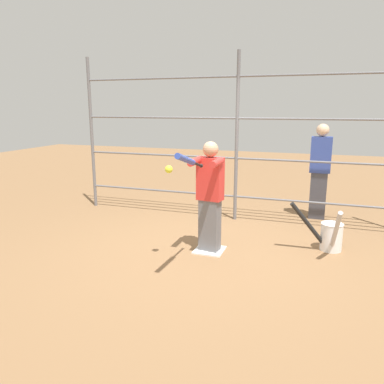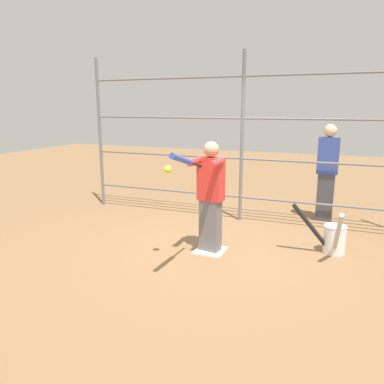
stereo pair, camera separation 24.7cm
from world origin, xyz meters
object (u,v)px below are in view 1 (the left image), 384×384
Objects in this scene: softball_in_flight at (169,169)px; bystander_behind_fence at (320,170)px; batter at (210,194)px; baseball_bat_swinging at (188,160)px; bat_bucket at (330,235)px.

bystander_behind_fence reaches higher than softball_in_flight.
batter is 1.11m from baseball_bat_swinging.
baseball_bat_swinging is 2.48m from bat_bucket.
bystander_behind_fence is (-1.75, -2.73, -0.35)m from softball_in_flight.
baseball_bat_swinging is at bearing 43.98° from bat_bucket.
bystander_behind_fence is at bearing -82.84° from bat_bucket.
batter reaches higher than bat_bucket.
baseball_bat_swinging is at bearing 91.33° from batter.
bystander_behind_fence is (-1.39, -2.17, 0.05)m from batter.
batter reaches higher than softball_in_flight.
batter is 2.00× the size of bat_bucket.
softball_in_flight is (0.36, 0.56, 0.40)m from batter.
batter is at bearing 19.73° from bat_bucket.
bystander_behind_fence is at bearing -113.68° from baseball_bat_swinging.
bat_bucket is at bearing -136.02° from baseball_bat_swinging.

